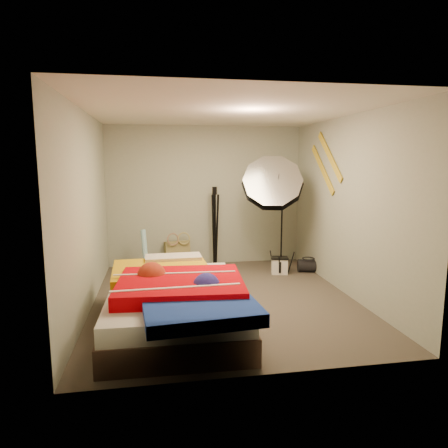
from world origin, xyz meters
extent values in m
plane|color=#494238|center=(0.00, 0.00, 0.00)|extent=(4.00, 4.00, 0.00)
plane|color=silver|center=(0.00, 0.00, 2.50)|extent=(4.00, 4.00, 0.00)
plane|color=#A0A493|center=(0.00, 2.00, 1.25)|extent=(3.50, 0.00, 3.50)
plane|color=#A0A493|center=(0.00, -2.00, 1.25)|extent=(3.50, 0.00, 3.50)
plane|color=#A0A493|center=(-1.75, 0.00, 1.25)|extent=(0.00, 4.00, 4.00)
plane|color=#A0A493|center=(1.75, 0.00, 1.25)|extent=(0.00, 4.00, 4.00)
cube|color=tan|center=(-0.53, 1.90, 0.23)|extent=(0.49, 0.30, 0.47)
cylinder|color=#52BEDF|center=(-1.10, 1.52, 0.37)|extent=(0.15, 0.23, 0.75)
cube|color=white|center=(1.13, 1.09, 0.13)|extent=(0.30, 0.24, 0.26)
cylinder|color=black|center=(1.65, 1.11, 0.11)|extent=(0.39, 0.28, 0.21)
cube|color=gold|center=(1.73, 0.60, 1.95)|extent=(0.02, 0.91, 0.78)
cube|color=gold|center=(1.73, 0.85, 1.75)|extent=(0.02, 0.91, 0.78)
cube|color=#452F26|center=(-0.70, -0.82, 0.14)|extent=(1.52, 2.14, 0.27)
cube|color=beige|center=(-0.70, -0.82, 0.37)|extent=(1.48, 2.10, 0.19)
cube|color=gold|center=(-0.85, -0.35, 0.51)|extent=(1.21, 1.07, 0.15)
cube|color=#C4010B|center=(-0.65, -0.98, 0.53)|extent=(1.41, 1.21, 0.17)
cube|color=#1C3DAD|center=(-0.50, -1.62, 0.50)|extent=(1.12, 0.93, 0.13)
cube|color=#D498B1|center=(-0.68, 0.07, 0.55)|extent=(0.74, 0.35, 0.15)
cylinder|color=black|center=(1.17, 1.13, 0.80)|extent=(0.03, 0.03, 1.60)
cube|color=black|center=(1.17, 1.13, 1.55)|extent=(0.08, 0.08, 0.10)
cone|color=silver|center=(0.97, 1.05, 1.50)|extent=(1.32, 1.04, 1.17)
cylinder|color=black|center=(0.13, 1.75, 0.65)|extent=(0.05, 0.05, 1.30)
cube|color=black|center=(0.13, 1.75, 1.37)|extent=(0.10, 0.10, 0.13)
camera|label=1|loc=(-0.89, -5.18, 1.87)|focal=32.00mm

